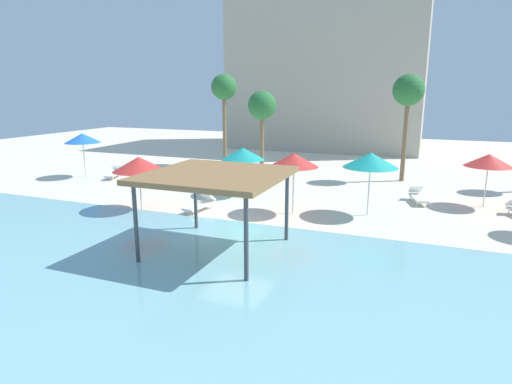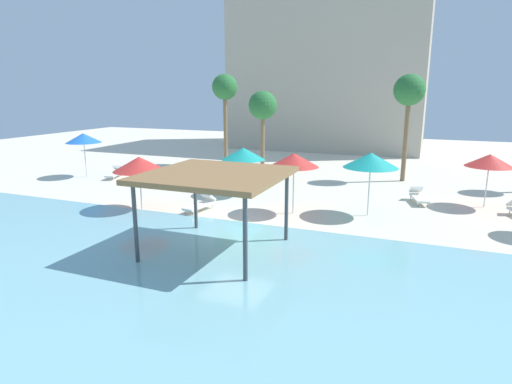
{
  "view_description": "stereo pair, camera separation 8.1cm",
  "coord_description": "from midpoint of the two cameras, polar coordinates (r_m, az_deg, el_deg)",
  "views": [
    {
      "loc": [
        6.75,
        -14.88,
        5.58
      ],
      "look_at": [
        0.03,
        2.0,
        1.3
      ],
      "focal_mm": 30.21,
      "sensor_mm": 36.0,
      "label": 1
    },
    {
      "loc": [
        6.82,
        -14.85,
        5.58
      ],
      "look_at": [
        0.03,
        2.0,
        1.3
      ],
      "focal_mm": 30.21,
      "sensor_mm": 36.0,
      "label": 2
    }
  ],
  "objects": [
    {
      "name": "ground_plane",
      "position": [
        17.26,
        -2.46,
        -5.61
      ],
      "size": [
        80.0,
        80.0,
        0.0
      ],
      "primitive_type": "plane",
      "color": "beige"
    },
    {
      "name": "lagoon_water",
      "position": [
        13.01,
        -12.27,
        -12.36
      ],
      "size": [
        44.0,
        13.5,
        0.04
      ],
      "primitive_type": "cube",
      "color": "#7AB7C1",
      "rests_on": "ground"
    },
    {
      "name": "shade_pavilion",
      "position": [
        14.84,
        -5.25,
        1.97
      ],
      "size": [
        4.61,
        4.61,
        2.85
      ],
      "color": "#42474C",
      "rests_on": "ground"
    },
    {
      "name": "beach_umbrella_red_0",
      "position": [
        20.93,
        -15.11,
        3.61
      ],
      "size": [
        2.46,
        2.46,
        2.58
      ],
      "color": "silver",
      "rests_on": "ground"
    },
    {
      "name": "beach_umbrella_teal_2",
      "position": [
        19.92,
        15.07,
        4.09
      ],
      "size": [
        2.45,
        2.45,
        2.9
      ],
      "color": "silver",
      "rests_on": "ground"
    },
    {
      "name": "beach_umbrella_red_3",
      "position": [
        23.59,
        28.62,
        3.68
      ],
      "size": [
        2.22,
        2.22,
        2.62
      ],
      "color": "silver",
      "rests_on": "ground"
    },
    {
      "name": "beach_umbrella_blue_4",
      "position": [
        30.34,
        -21.82,
        6.65
      ],
      "size": [
        2.25,
        2.25,
        2.9
      ],
      "color": "silver",
      "rests_on": "ground"
    },
    {
      "name": "beach_umbrella_teal_6",
      "position": [
        23.28,
        -1.6,
        5.09
      ],
      "size": [
        2.37,
        2.37,
        2.6
      ],
      "color": "silver",
      "rests_on": "ground"
    },
    {
      "name": "beach_umbrella_red_7",
      "position": [
        19.68,
        5.16,
        4.25
      ],
      "size": [
        2.27,
        2.27,
        2.83
      ],
      "color": "silver",
      "rests_on": "ground"
    },
    {
      "name": "lounge_chair_0",
      "position": [
        29.77,
        -18.06,
        2.45
      ],
      "size": [
        1.14,
        1.99,
        0.74
      ],
      "rotation": [
        0.0,
        0.0,
        -1.27
      ],
      "color": "white",
      "rests_on": "ground"
    },
    {
      "name": "lounge_chair_2",
      "position": [
        20.68,
        -7.16,
        -1.55
      ],
      "size": [
        0.89,
        1.97,
        0.74
      ],
      "rotation": [
        0.0,
        0.0,
        -1.73
      ],
      "color": "white",
      "rests_on": "ground"
    },
    {
      "name": "lounge_chair_3",
      "position": [
        23.54,
        20.8,
        -0.51
      ],
      "size": [
        1.08,
        1.99,
        0.74
      ],
      "rotation": [
        0.0,
        0.0,
        -1.31
      ],
      "color": "white",
      "rests_on": "ground"
    },
    {
      "name": "palm_tree_0",
      "position": [
        33.03,
        -4.08,
        13.39
      ],
      "size": [
        1.9,
        1.9,
        6.81
      ],
      "color": "brown",
      "rests_on": "ground"
    },
    {
      "name": "palm_tree_2",
      "position": [
        28.34,
        19.71,
        12.27
      ],
      "size": [
        1.9,
        1.9,
        6.58
      ],
      "color": "brown",
      "rests_on": "ground"
    },
    {
      "name": "palm_tree_3",
      "position": [
        29.1,
        0.98,
        11.19
      ],
      "size": [
        1.9,
        1.9,
        5.6
      ],
      "color": "brown",
      "rests_on": "ground"
    },
    {
      "name": "hotel_block_0",
      "position": [
        44.85,
        9.94,
        16.23
      ],
      "size": [
        18.06,
        10.55,
        16.09
      ],
      "primitive_type": "cube",
      "color": "#B2A893",
      "rests_on": "ground"
    }
  ]
}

